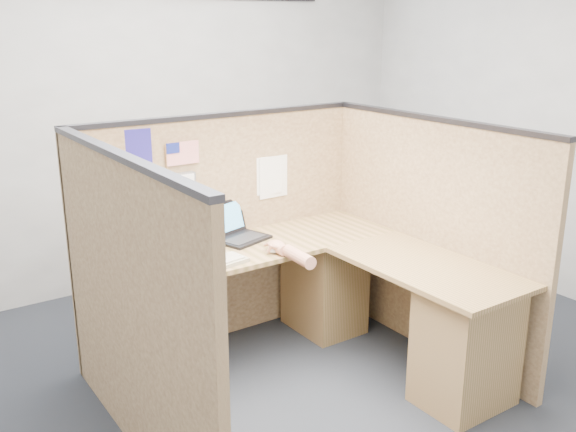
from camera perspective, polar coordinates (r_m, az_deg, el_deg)
floor at (r=3.85m, az=2.18°, el=-15.77°), size 5.00×5.00×0.00m
wall_back at (r=5.27m, az=-12.58°, el=9.04°), size 5.00×0.00×5.00m
cubicle_partitions at (r=3.83m, az=-1.51°, el=-3.14°), size 2.06×1.83×1.53m
l_desk at (r=3.96m, az=1.91°, el=-8.32°), size 1.95×1.75×0.73m
laptop at (r=4.17m, az=-4.47°, el=-1.21°), size 0.37×0.39×0.23m
keyboard at (r=3.69m, az=-7.08°, el=-4.42°), size 0.50×0.24×0.03m
mouse at (r=3.90m, az=-1.07°, el=-2.95°), size 0.12×0.07×0.05m
hand_forearm at (r=3.79m, az=0.30°, el=-3.30°), size 0.12×0.41×0.09m
blue_poster at (r=3.88m, az=-13.19°, el=5.95°), size 0.16×0.02×0.22m
american_flag at (r=3.98m, az=-9.67°, el=5.28°), size 0.22×0.01×0.38m
file_holder at (r=4.02m, az=-9.71°, el=1.71°), size 0.23×0.05×0.29m
paper_left at (r=4.37m, az=-1.30°, el=3.48°), size 0.22×0.01×0.29m
paper_right at (r=4.35m, az=-1.74°, el=3.61°), size 0.20×0.02×0.26m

